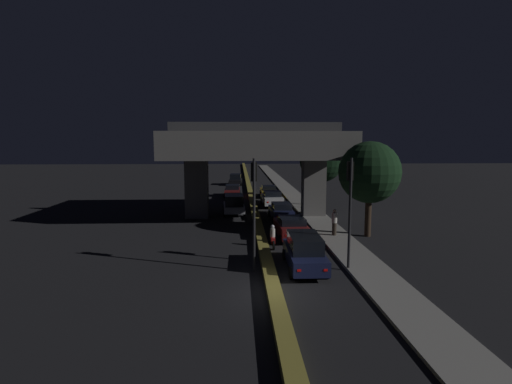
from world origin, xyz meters
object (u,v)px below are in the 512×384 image
Objects in this scene: traffic_light_right_of_median at (350,195)px; car_white_fourth at (272,198)px; motorcycle_red_filtering_near at (273,238)px; pedestrian_on_sidewalk at (334,222)px; car_dark_blue_lead at (304,251)px; car_taxi_yellow_fifth at (269,191)px; street_lamp at (300,160)px; car_silver_lead_oncoming at (234,204)px; car_dark_red_second at (291,227)px; car_dark_blue_third at (281,211)px; car_black_third_oncoming at (236,179)px; traffic_light_left_of_median at (254,196)px; car_dark_red_second_oncoming at (232,191)px.

car_white_fourth is at bearing 96.26° from traffic_light_right_of_median.
motorcycle_red_filtering_near is 5.11m from pedestrian_on_sidewalk.
car_dark_blue_lead reaches higher than car_taxi_yellow_fifth.
street_lamp reaches higher than pedestrian_on_sidewalk.
car_dark_blue_lead is 1.21× the size of car_silver_lead_oncoming.
street_lamp is 19.08m from car_dark_blue_lead.
car_dark_red_second is at bearing 178.19° from car_white_fourth.
car_white_fourth reaches higher than car_dark_red_second.
car_dark_blue_third is at bearing 115.94° from pedestrian_on_sidewalk.
motorcycle_red_filtering_near is at bearing 6.86° from car_black_third_oncoming.
car_taxi_yellow_fifth is at bearing -4.29° from car_white_fourth.
car_silver_lead_oncoming is at bearing 11.48° from motorcycle_red_filtering_near.
car_taxi_yellow_fifth is (0.22, 7.12, -0.14)m from car_white_fourth.
car_dark_blue_lead is 7.44m from pedestrian_on_sidewalk.
car_dark_blue_third reaches higher than motorcycle_red_filtering_near.
traffic_light_right_of_median is at bearing -176.67° from car_taxi_yellow_fifth.
car_black_third_oncoming is (-1.18, 40.77, -3.05)m from traffic_light_left_of_median.
car_dark_red_second is at bearing 20.83° from car_silver_lead_oncoming.
car_taxi_yellow_fifth is 1.07× the size of car_black_third_oncoming.
car_silver_lead_oncoming is at bearing 94.22° from traffic_light_left_of_median.
pedestrian_on_sidewalk reaches higher than car_dark_blue_lead.
car_silver_lead_oncoming is at bearing 51.49° from car_dark_blue_third.
car_dark_blue_lead is at bearing -164.36° from motorcycle_red_filtering_near.
pedestrian_on_sidewalk is at bearing 82.06° from traffic_light_right_of_median.
car_black_third_oncoming is at bearing 5.89° from car_dark_blue_lead.
traffic_light_right_of_median is at bearing -166.20° from car_dark_red_second.
car_taxi_yellow_fifth is 20.62m from pedestrian_on_sidewalk.
car_dark_red_second reaches higher than car_taxi_yellow_fifth.
street_lamp is 9.85m from car_taxi_yellow_fifth.
car_dark_blue_third is at bearing -2.84° from car_dark_red_second.
car_black_third_oncoming is at bearing 5.89° from car_dark_blue_third.
car_dark_red_second_oncoming is 22.08m from pedestrian_on_sidewalk.
traffic_light_right_of_median reaches higher than pedestrian_on_sidewalk.
car_dark_red_second_oncoming is 12.95m from car_black_third_oncoming.
traffic_light_left_of_median is 1.44× the size of car_black_third_oncoming.
car_black_third_oncoming is at bearing 177.52° from car_silver_lead_oncoming.
traffic_light_right_of_median is 13.76m from car_dark_blue_third.
car_dark_blue_third is 0.97× the size of car_taxi_yellow_fifth.
car_dark_blue_third is at bearing 51.40° from car_silver_lead_oncoming.
car_dark_red_second_oncoming reaches higher than car_taxi_yellow_fifth.
pedestrian_on_sidewalk reaches higher than car_silver_lead_oncoming.
car_silver_lead_oncoming is at bearing -157.72° from street_lamp.
car_white_fourth is 0.96× the size of car_taxi_yellow_fifth.
street_lamp is 1.69× the size of car_dark_blue_lead.
street_lamp reaches higher than car_dark_red_second.
pedestrian_on_sidewalk is (7.04, -9.15, 0.12)m from car_silver_lead_oncoming.
motorcycle_red_filtering_near is (2.55, -11.55, -0.34)m from car_silver_lead_oncoming.
car_white_fourth reaches higher than car_dark_blue_third.
street_lamp is at bearing -14.28° from car_dark_red_second.
street_lamp is 4.27× the size of motorcycle_red_filtering_near.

